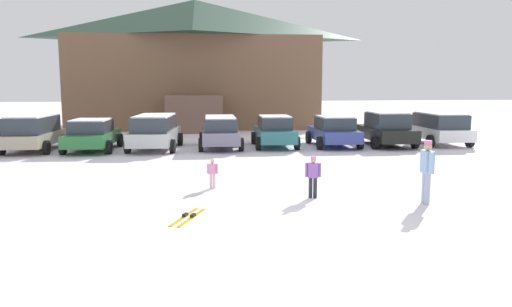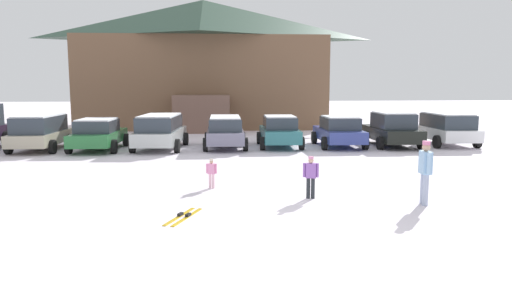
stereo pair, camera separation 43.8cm
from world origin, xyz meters
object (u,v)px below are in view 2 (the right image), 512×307
at_px(parked_green_coupe, 98,134).
at_px(parked_black_sedan, 392,129).
at_px(skier_adult_in_blue_parka, 425,169).
at_px(pair_of_skis, 184,216).
at_px(parked_white_suv, 446,128).
at_px(parked_grey_wagon, 225,131).
at_px(skier_child_in_purple_jacket, 311,175).
at_px(parked_teal_hatchback, 280,131).
at_px(parked_blue_hatchback, 339,131).
at_px(parked_beige_suv, 40,131).
at_px(ski_lodge, 204,63).
at_px(parked_silver_wagon, 160,130).
at_px(skier_child_in_pink_snowsuit, 212,172).

xyz_separation_m(parked_green_coupe, parked_black_sedan, (14.36, 0.23, 0.09)).
relative_size(skier_adult_in_blue_parka, pair_of_skis, 1.02).
xyz_separation_m(parked_white_suv, skier_adult_in_blue_parka, (-6.48, -12.19, 0.06)).
bearing_deg(parked_grey_wagon, skier_child_in_purple_jacket, -79.77).
distance_m(parked_grey_wagon, parked_teal_hatchback, 2.69).
bearing_deg(parked_white_suv, pair_of_skis, -134.51).
relative_size(parked_black_sedan, skier_adult_in_blue_parka, 2.67).
xyz_separation_m(parked_teal_hatchback, parked_blue_hatchback, (2.97, -0.15, -0.01)).
height_order(parked_blue_hatchback, skier_child_in_purple_jacket, parked_blue_hatchback).
relative_size(parked_beige_suv, pair_of_skis, 2.68).
height_order(ski_lodge, parked_green_coupe, ski_lodge).
distance_m(parked_beige_suv, skier_child_in_purple_jacket, 15.37).
distance_m(parked_beige_suv, parked_silver_wagon, 5.58).
xyz_separation_m(parked_blue_hatchback, skier_child_in_purple_jacket, (-3.64, -11.06, -0.12)).
xyz_separation_m(ski_lodge, parked_black_sedan, (9.53, -12.97, -3.75)).
xyz_separation_m(parked_silver_wagon, skier_adult_in_blue_parka, (7.92, -11.95, 0.05)).
height_order(ski_lodge, skier_child_in_pink_snowsuit, ski_lodge).
relative_size(parked_silver_wagon, parked_teal_hatchback, 1.19).
distance_m(ski_lodge, parked_beige_suv, 15.47).
bearing_deg(parked_silver_wagon, parked_green_coupe, -176.85).
bearing_deg(parked_blue_hatchback, parked_green_coupe, -178.82).
xyz_separation_m(parked_teal_hatchback, parked_white_suv, (8.59, 0.01, 0.09)).
bearing_deg(skier_adult_in_blue_parka, ski_lodge, 103.44).
bearing_deg(parked_silver_wagon, pair_of_skis, -81.99).
relative_size(parked_green_coupe, pair_of_skis, 2.70).
relative_size(parked_beige_suv, skier_child_in_pink_snowsuit, 4.91).
bearing_deg(parked_black_sedan, skier_child_in_purple_jacket, -119.85).
relative_size(parked_teal_hatchback, skier_child_in_pink_snowsuit, 4.57).
bearing_deg(parked_beige_suv, pair_of_skis, -59.84).
xyz_separation_m(parked_beige_suv, parked_silver_wagon, (5.58, -0.04, -0.01)).
relative_size(parked_white_suv, skier_child_in_pink_snowsuit, 4.67).
xyz_separation_m(ski_lodge, parked_green_coupe, (-4.83, -13.20, -3.84)).
height_order(parked_green_coupe, pair_of_skis, parked_green_coupe).
relative_size(parked_beige_suv, skier_child_in_purple_jacket, 3.76).
relative_size(parked_silver_wagon, parked_white_suv, 1.16).
xyz_separation_m(parked_silver_wagon, skier_child_in_purple_jacket, (5.14, -10.98, -0.24)).
distance_m(parked_silver_wagon, pair_of_skis, 12.77).
bearing_deg(parked_black_sedan, pair_of_skis, -127.42).
relative_size(parked_silver_wagon, pair_of_skis, 2.96).
distance_m(parked_silver_wagon, parked_blue_hatchback, 8.78).
distance_m(skier_child_in_pink_snowsuit, skier_adult_in_blue_parka, 6.07).
distance_m(parked_beige_suv, parked_white_suv, 19.98).
bearing_deg(parked_beige_suv, parked_blue_hatchback, 0.16).
xyz_separation_m(parked_grey_wagon, skier_child_in_pink_snowsuit, (-0.68, -9.57, -0.34)).
bearing_deg(parked_grey_wagon, parked_white_suv, 0.27).
xyz_separation_m(parked_beige_suv, parked_blue_hatchback, (14.35, 0.04, -0.12)).
distance_m(parked_green_coupe, skier_child_in_purple_jacket, 13.47).
relative_size(parked_green_coupe, parked_black_sedan, 0.99).
distance_m(parked_silver_wagon, skier_child_in_purple_jacket, 12.13).
height_order(ski_lodge, parked_black_sedan, ski_lodge).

